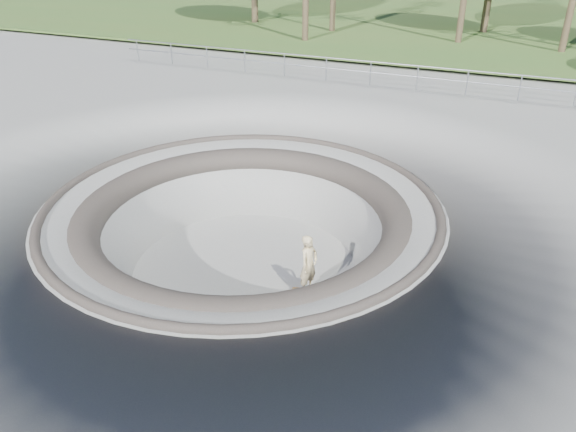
# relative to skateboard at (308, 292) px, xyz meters

# --- Properties ---
(ground) EXTENTS (180.00, 180.00, 0.00)m
(ground) POSITION_rel_skateboard_xyz_m (-2.05, 0.53, 1.83)
(ground) COLOR #999994
(ground) RESTS_ON ground
(skate_bowl) EXTENTS (14.00, 14.00, 4.10)m
(skate_bowl) POSITION_rel_skateboard_xyz_m (-2.05, 0.53, 0.00)
(skate_bowl) COLOR #999994
(skate_bowl) RESTS_ON ground
(grass_strip) EXTENTS (180.00, 36.00, 0.12)m
(grass_strip) POSITION_rel_skateboard_xyz_m (-2.05, 34.53, 2.05)
(grass_strip) COLOR #3A6127
(grass_strip) RESTS_ON ground
(distant_hills) EXTENTS (103.20, 45.00, 28.60)m
(distant_hills) POSITION_rel_skateboard_xyz_m (1.73, 57.70, -5.19)
(distant_hills) COLOR olive
(distant_hills) RESTS_ON ground
(safety_railing) EXTENTS (25.00, 0.06, 1.03)m
(safety_railing) POSITION_rel_skateboard_xyz_m (-2.05, 12.53, 2.52)
(safety_railing) COLOR gray
(safety_railing) RESTS_ON ground
(skateboard) EXTENTS (0.88, 0.42, 0.09)m
(skateboard) POSITION_rel_skateboard_xyz_m (0.00, 0.00, 0.00)
(skateboard) COLOR olive
(skateboard) RESTS_ON ground
(skater) EXTENTS (0.51, 0.66, 1.60)m
(skater) POSITION_rel_skateboard_xyz_m (0.00, -0.00, 0.82)
(skater) COLOR beige
(skater) RESTS_ON skateboard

